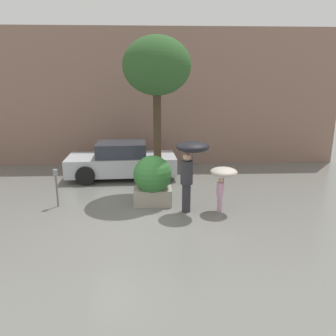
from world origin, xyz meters
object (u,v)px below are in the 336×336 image
Objects in this scene: street_tree at (157,68)px; parking_meter at (56,180)px; planter_box at (153,179)px; person_child at (223,175)px; parked_car_near at (122,161)px; person_adult at (190,159)px.

street_tree is 4.68m from parking_meter.
planter_box is 2.16m from person_child.
parked_car_near is 3.66× the size of parking_meter.
person_child is (0.95, -0.01, -0.49)m from person_adult.
parked_car_near is 3.57m from parking_meter.
parking_meter is (-3.08, -1.27, -3.29)m from street_tree.
parked_car_near is at bearing 126.69° from person_adult.
person_child is 4.98m from parked_car_near.
street_tree is (0.17, 1.19, 3.32)m from planter_box.
street_tree is (1.40, -1.87, 3.48)m from parked_car_near.
parked_car_near reaches higher than person_child.
person_child is 0.26× the size of street_tree.
person_adult is 4.10m from parking_meter.
parking_meter is at bearing -178.41° from planter_box.
person_child is at bearing -17.97° from planter_box.
person_adult reaches higher than planter_box.
parked_car_near is (-1.24, 3.06, -0.15)m from planter_box.
street_tree is (-0.92, 1.84, 2.55)m from person_adult.
person_child reaches higher than parking_meter.
parking_meter is (-4.00, 0.57, -0.74)m from person_adult.
planter_box reaches higher than parking_meter.
planter_box is 1.48m from person_adult.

